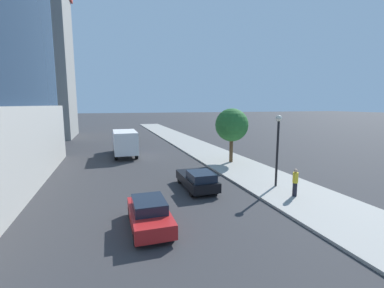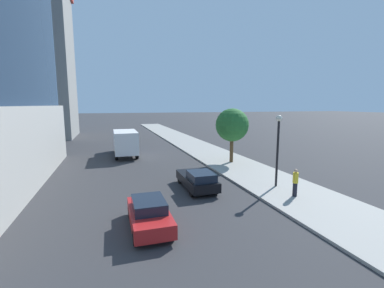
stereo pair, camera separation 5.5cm
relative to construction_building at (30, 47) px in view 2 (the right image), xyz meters
name	(u,v)px [view 2 (the right image)]	position (x,y,z in m)	size (l,w,h in m)	color
sidewalk	(248,171)	(24.14, -33.55, -15.72)	(5.43, 120.00, 0.15)	#9E9B93
construction_building	(30,47)	(0.00, 0.00, 0.00)	(13.63, 23.08, 37.95)	gray
street_lamp	(278,139)	(23.77, -38.10, -12.26)	(0.44, 0.44, 5.07)	black
street_tree	(232,125)	(24.26, -29.82, -11.89)	(3.31, 3.31, 5.43)	brown
car_black	(198,180)	(18.30, -36.74, -15.08)	(1.87, 4.52, 1.43)	black
car_red	(149,214)	(14.20, -41.55, -15.08)	(1.80, 4.11, 1.42)	red
box_truck	(125,141)	(14.20, -22.39, -14.11)	(2.48, 7.63, 2.99)	#1E4799
pedestrian_yellow_shirt	(295,182)	(23.64, -40.28, -14.73)	(0.34, 0.34, 1.78)	black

